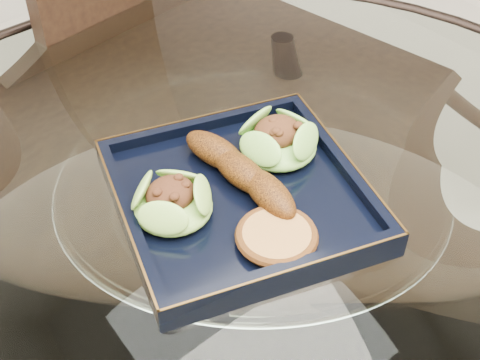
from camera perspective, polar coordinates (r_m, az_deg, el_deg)
dining_table at (r=0.88m, az=0.88°, el=-10.28°), size 1.13×1.13×0.77m
dining_chair at (r=1.22m, az=-3.59°, el=5.57°), size 0.52×0.52×1.02m
navy_plate at (r=0.76m, az=0.00°, el=-1.67°), size 0.33×0.33×0.02m
lettuce_wrap_left at (r=0.72m, az=-5.78°, el=-2.00°), size 0.11×0.11×0.03m
lettuce_wrap_right at (r=0.80m, az=3.28°, el=3.28°), size 0.10×0.10×0.03m
roasted_plantain at (r=0.76m, az=0.09°, el=0.75°), size 0.05×0.18×0.03m
crumb_patty at (r=0.70m, az=3.14°, el=-4.90°), size 0.10×0.10×0.01m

